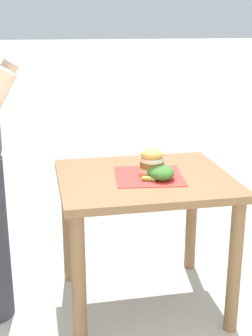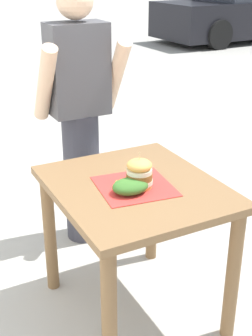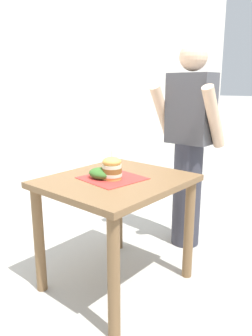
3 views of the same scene
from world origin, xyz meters
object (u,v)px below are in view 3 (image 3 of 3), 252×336
object	(u,v)px
pickle_spear	(105,173)
diner_across_table	(189,145)
side_salad	(101,173)
patio_table	(116,200)
sandwich	(112,168)

from	to	relation	value
pickle_spear	diner_across_table	xyz separation A→B (m)	(0.15, 0.85, 0.10)
pickle_spear	side_salad	xyz separation A→B (m)	(0.03, -0.07, 0.02)
patio_table	diner_across_table	size ratio (longest dim) A/B	0.54
side_salad	diner_across_table	world-z (taller)	diner_across_table
side_salad	diner_across_table	bearing A→B (deg)	82.71
patio_table	sandwich	distance (m)	0.23
side_salad	sandwich	bearing A→B (deg)	26.35
side_salad	patio_table	bearing A→B (deg)	47.57
diner_across_table	side_salad	bearing A→B (deg)	-97.29
side_salad	diner_across_table	size ratio (longest dim) A/B	0.11
sandwich	diner_across_table	xyz separation A→B (m)	(0.05, 0.88, 0.04)
patio_table	diner_across_table	xyz separation A→B (m)	(0.05, 0.84, 0.26)
diner_across_table	patio_table	bearing A→B (deg)	-93.52
sandwich	pickle_spear	distance (m)	0.12
pickle_spear	side_salad	distance (m)	0.08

